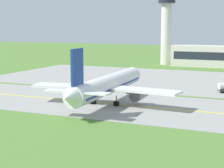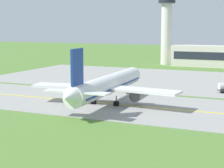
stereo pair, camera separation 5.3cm
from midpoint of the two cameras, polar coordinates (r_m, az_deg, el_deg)
The scene contains 7 objects.
ground_plane at distance 81.33m, azimuth 3.80°, elevation -3.31°, with size 500.00×500.00×0.00m, color #517A33.
taxiway_strip at distance 81.32m, azimuth 3.80°, elevation -3.28°, with size 240.00×28.00×0.10m, color gray.
apron_pad at distance 119.20m, azimuth 15.36°, elevation 0.23°, with size 140.00×52.00×0.10m, color gray.
taxiway_centreline at distance 81.30m, azimuth 3.80°, elevation -3.24°, with size 220.00×0.60×0.01m, color yellow.
airplane_lead at distance 83.08m, azimuth -0.70°, elevation -0.15°, with size 32.48×39.64×12.70m.
control_tower at distance 169.13m, azimuth 7.94°, elevation 9.06°, with size 7.60×7.60×30.91m.
traffic_cone_near_edge at distance 102.35m, azimuth -5.56°, elevation -0.70°, with size 0.44×0.44×0.60m, color orange.
Camera 1 is at (27.29, -74.76, 16.74)m, focal length 62.56 mm.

